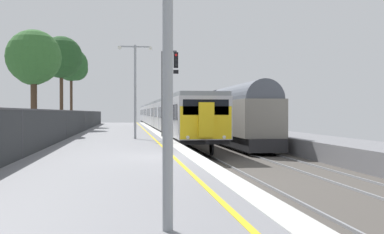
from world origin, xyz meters
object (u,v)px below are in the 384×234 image
(speed_limit_sign, at_px, (167,108))
(background_tree_left, at_px, (33,60))
(commuter_train_at_platform, at_px, (160,115))
(background_tree_centre, at_px, (61,59))
(platform_lamp_mid, at_px, (135,83))
(freight_train_adjacent_track, at_px, (196,113))
(background_tree_right, at_px, (73,66))
(signal_gantry, at_px, (167,83))

(speed_limit_sign, xyz_separation_m, background_tree_left, (-8.55, 8.07, 3.40))
(commuter_train_at_platform, distance_m, background_tree_centre, 16.15)
(platform_lamp_mid, distance_m, background_tree_left, 9.26)
(freight_train_adjacent_track, relative_size, background_tree_left, 7.57)
(freight_train_adjacent_track, bearing_deg, background_tree_right, -174.45)
(freight_train_adjacent_track, distance_m, platform_lamp_mid, 26.85)
(freight_train_adjacent_track, relative_size, platform_lamp_mid, 10.00)
(background_tree_centre, bearing_deg, speed_limit_sign, -66.54)
(commuter_train_at_platform, bearing_deg, signal_gantry, -93.29)
(background_tree_centre, bearing_deg, commuter_train_at_platform, 48.91)
(background_tree_left, xyz_separation_m, background_tree_centre, (0.36, 10.81, 1.34))
(signal_gantry, bearing_deg, background_tree_right, 110.69)
(commuter_train_at_platform, height_order, signal_gantry, signal_gantry)
(background_tree_left, height_order, background_tree_right, background_tree_right)
(background_tree_left, bearing_deg, freight_train_adjacent_track, 53.95)
(platform_lamp_mid, bearing_deg, freight_train_adjacent_track, 73.64)
(signal_gantry, height_order, platform_lamp_mid, signal_gantry)
(platform_lamp_mid, bearing_deg, speed_limit_sign, -51.67)
(speed_limit_sign, distance_m, platform_lamp_mid, 3.10)
(freight_train_adjacent_track, height_order, background_tree_right, background_tree_right)
(speed_limit_sign, relative_size, background_tree_centre, 0.33)
(signal_gantry, height_order, background_tree_right, background_tree_right)
(commuter_train_at_platform, xyz_separation_m, background_tree_left, (-10.39, -22.32, 3.93))
(speed_limit_sign, height_order, background_tree_right, background_tree_right)
(background_tree_left, distance_m, background_tree_right, 18.50)
(speed_limit_sign, xyz_separation_m, background_tree_centre, (-8.19, 18.88, 4.74))
(signal_gantry, relative_size, background_tree_left, 0.76)
(signal_gantry, xyz_separation_m, background_tree_right, (-8.33, 22.05, 3.18))
(signal_gantry, xyz_separation_m, platform_lamp_mid, (-2.05, -2.31, -0.17))
(commuter_train_at_platform, xyz_separation_m, background_tree_right, (-9.82, -3.88, 5.34))
(background_tree_left, bearing_deg, background_tree_right, 88.22)
(freight_train_adjacent_track, xyz_separation_m, background_tree_centre, (-14.04, -8.97, 5.09))
(background_tree_left, distance_m, background_tree_centre, 10.90)
(background_tree_left, bearing_deg, platform_lamp_mid, -40.83)
(freight_train_adjacent_track, height_order, background_tree_centre, background_tree_centre)
(commuter_train_at_platform, bearing_deg, freight_train_adjacent_track, -32.38)
(background_tree_left, bearing_deg, commuter_train_at_platform, 65.03)
(freight_train_adjacent_track, bearing_deg, speed_limit_sign, -101.86)
(commuter_train_at_platform, bearing_deg, background_tree_centre, -131.09)
(platform_lamp_mid, xyz_separation_m, background_tree_right, (-6.28, 24.36, 3.36))
(speed_limit_sign, height_order, background_tree_left, background_tree_left)
(signal_gantry, relative_size, background_tree_right, 0.65)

